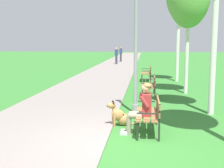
# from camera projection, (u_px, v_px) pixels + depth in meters

# --- Properties ---
(ground_plane) EXTENTS (120.00, 120.00, 0.00)m
(ground_plane) POSITION_uv_depth(u_px,v_px,m) (122.00, 146.00, 6.45)
(ground_plane) COLOR #33752D
(paved_path) EXTENTS (3.67, 60.00, 0.04)m
(paved_path) POSITION_uv_depth(u_px,v_px,m) (119.00, 64.00, 30.30)
(paved_path) COLOR gray
(paved_path) RESTS_ON ground
(park_bench_near) EXTENTS (0.55, 1.50, 0.85)m
(park_bench_near) POSITION_uv_depth(u_px,v_px,m) (151.00, 112.00, 7.36)
(park_bench_near) COLOR olive
(park_bench_near) RESTS_ON ground
(park_bench_mid) EXTENTS (0.55, 1.50, 0.85)m
(park_bench_mid) POSITION_uv_depth(u_px,v_px,m) (150.00, 84.00, 12.17)
(park_bench_mid) COLOR olive
(park_bench_mid) RESTS_ON ground
(park_bench_far) EXTENTS (0.55, 1.50, 0.85)m
(park_bench_far) POSITION_uv_depth(u_px,v_px,m) (147.00, 72.00, 17.01)
(park_bench_far) COLOR olive
(park_bench_far) RESTS_ON ground
(person_seated_on_near_bench) EXTENTS (0.74, 0.49, 1.25)m
(person_seated_on_near_bench) POSITION_uv_depth(u_px,v_px,m) (142.00, 106.00, 7.18)
(person_seated_on_near_bench) COLOR gray
(person_seated_on_near_bench) RESTS_ON ground
(dog_shepherd) EXTENTS (0.79, 0.46, 0.71)m
(dog_shepherd) POSITION_uv_depth(u_px,v_px,m) (120.00, 116.00, 7.96)
(dog_shepherd) COLOR #B27F47
(dog_shepherd) RESTS_ON ground
(lamp_post_near) EXTENTS (0.24, 0.24, 4.23)m
(lamp_post_near) POSITION_uv_depth(u_px,v_px,m) (136.00, 42.00, 9.02)
(lamp_post_near) COLOR gray
(lamp_post_near) RESTS_ON ground
(pedestrian_distant) EXTENTS (0.32, 0.22, 1.65)m
(pedestrian_distant) POSITION_uv_depth(u_px,v_px,m) (116.00, 56.00, 29.30)
(pedestrian_distant) COLOR #383842
(pedestrian_distant) RESTS_ON ground
(pedestrian_further_distant) EXTENTS (0.32, 0.22, 1.65)m
(pedestrian_further_distant) POSITION_uv_depth(u_px,v_px,m) (121.00, 54.00, 33.12)
(pedestrian_further_distant) COLOR #383842
(pedestrian_further_distant) RESTS_ON ground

